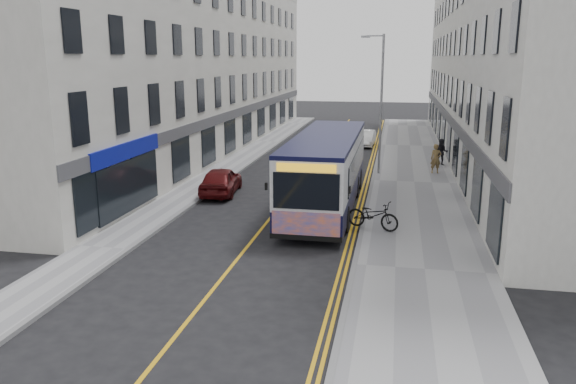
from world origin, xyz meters
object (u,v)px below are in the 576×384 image
at_px(pedestrian_near, 436,159).
at_px(car_white, 366,138).
at_px(streetlamp, 380,100).
at_px(pedestrian_far, 441,152).
at_px(city_bus, 326,169).
at_px(bicycle, 373,215).
at_px(car_maroon, 221,181).

height_order(pedestrian_near, car_white, pedestrian_near).
bearing_deg(streetlamp, pedestrian_far, 40.02).
height_order(streetlamp, city_bus, streetlamp).
distance_m(streetlamp, bicycle, 11.77).
xyz_separation_m(city_bus, pedestrian_far, (5.86, 11.18, -0.89)).
height_order(pedestrian_near, car_maroon, pedestrian_near).
xyz_separation_m(bicycle, pedestrian_far, (3.60, 14.39, 0.27)).
distance_m(streetlamp, car_maroon, 10.49).
relative_size(streetlamp, pedestrian_near, 4.69).
bearing_deg(bicycle, car_white, 24.97).
bearing_deg(car_maroon, city_bus, 157.15).
xyz_separation_m(pedestrian_near, pedestrian_far, (0.50, 2.56, -0.02)).
distance_m(bicycle, pedestrian_near, 12.23).
xyz_separation_m(car_white, car_maroon, (-6.25, -17.26, 0.08)).
xyz_separation_m(bicycle, pedestrian_near, (3.10, 11.83, 0.29)).
xyz_separation_m(streetlamp, city_bus, (-2.03, -7.96, -2.54)).
height_order(bicycle, car_white, bicycle).
relative_size(city_bus, pedestrian_near, 6.80).
bearing_deg(car_maroon, pedestrian_near, -153.37).
height_order(bicycle, pedestrian_near, pedestrian_near).
xyz_separation_m(bicycle, car_white, (-1.55, 22.17, -0.08)).
bearing_deg(city_bus, pedestrian_near, 58.08).
distance_m(city_bus, pedestrian_near, 10.19).
bearing_deg(car_maroon, bicycle, 142.05).
bearing_deg(pedestrian_near, streetlamp, -178.43).
relative_size(streetlamp, pedestrian_far, 4.80).
distance_m(bicycle, car_maroon, 9.22).
height_order(city_bus, pedestrian_far, city_bus).
relative_size(city_bus, pedestrian_far, 6.95).
relative_size(city_bus, bicycle, 5.39).
xyz_separation_m(city_bus, bicycle, (2.26, -3.21, -1.16)).
height_order(bicycle, pedestrian_far, pedestrian_far).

